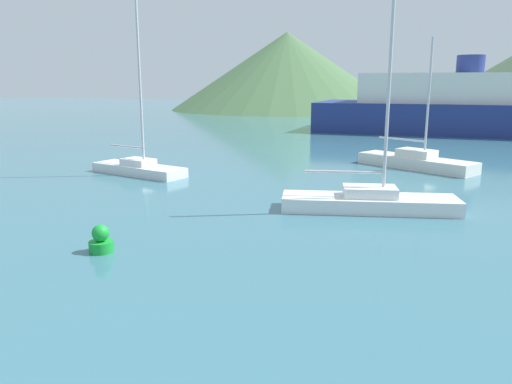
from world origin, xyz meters
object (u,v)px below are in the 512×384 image
at_px(ferry_distant, 467,107).
at_px(buoy_marker, 101,241).
at_px(sailboat_inner, 139,166).
at_px(sailboat_outer, 416,161).
at_px(sailboat_middle, 369,200).

bearing_deg(ferry_distant, buoy_marker, -105.92).
bearing_deg(sailboat_inner, sailboat_outer, 40.65).
distance_m(sailboat_middle, sailboat_outer, 10.32).
height_order(sailboat_inner, ferry_distant, sailboat_inner).
distance_m(sailboat_middle, buoy_marker, 9.66).
bearing_deg(sailboat_inner, sailboat_middle, -2.31).
height_order(sailboat_inner, sailboat_middle, sailboat_inner).
bearing_deg(buoy_marker, sailboat_middle, 50.08).
distance_m(sailboat_middle, ferry_distant, 32.80).
height_order(sailboat_inner, sailboat_outer, sailboat_inner).
bearing_deg(sailboat_outer, buoy_marker, -84.30).
xyz_separation_m(sailboat_inner, ferry_distant, (15.80, 29.43, 1.98)).
xyz_separation_m(sailboat_inner, sailboat_outer, (13.10, 7.17, -0.01)).
xyz_separation_m(sailboat_middle, buoy_marker, (-6.20, -7.41, -0.08)).
relative_size(sailboat_middle, sailboat_outer, 1.22).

